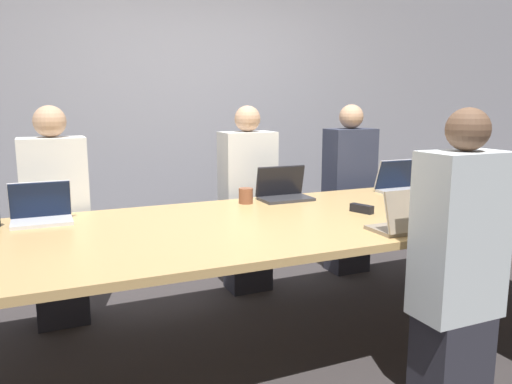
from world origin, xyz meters
TOP-DOWN VIEW (x-y plane):
  - ground_plane at (0.00, 0.00)m, footprint 24.00×24.00m
  - curtain_wall at (0.00, 1.95)m, footprint 12.00×0.06m
  - conference_table at (0.00, 0.00)m, footprint 4.12×1.34m
  - laptop_near_midright at (0.42, -0.53)m, footprint 0.35×0.23m
  - person_near_midright at (0.43, -0.87)m, footprint 0.40×0.24m
  - laptop_far_left at (-1.32, 0.47)m, footprint 0.33×0.22m
  - person_far_left at (-1.23, 0.85)m, footprint 0.40×0.24m
  - laptop_far_right at (1.17, 0.43)m, footprint 0.36×0.24m
  - person_far_right at (1.08, 0.97)m, footprint 0.40×0.24m
  - laptop_near_right at (1.14, -0.44)m, footprint 0.33×0.28m
  - bottle_near_right at (0.87, -0.29)m, footprint 0.07×0.07m
  - laptop_far_center at (0.23, 0.53)m, footprint 0.36×0.23m
  - person_far_center at (0.12, 0.91)m, footprint 0.40×0.24m
  - cup_far_center at (-0.06, 0.50)m, footprint 0.09×0.09m
  - stapler at (0.47, -0.05)m, footprint 0.09×0.16m
  - notebook at (0.90, -0.13)m, footprint 0.22×0.19m

SIDE VIEW (x-z plane):
  - ground_plane at x=0.00m, z-range 0.00..0.00m
  - person_far_center at x=0.12m, z-range -0.02..1.39m
  - person_near_midright at x=0.43m, z-range -0.02..1.39m
  - person_far_left at x=-1.23m, z-range -0.02..1.40m
  - person_far_right at x=1.08m, z-range -0.02..1.40m
  - conference_table at x=0.00m, z-range 0.34..1.11m
  - notebook at x=0.90m, z-range 0.77..0.79m
  - stapler at x=0.47m, z-range 0.77..0.82m
  - cup_far_center at x=-0.06m, z-range 0.77..0.88m
  - laptop_far_left at x=-1.32m, z-range 0.73..0.95m
  - laptop_near_midright at x=0.42m, z-range 0.73..0.96m
  - laptop_far_center at x=0.23m, z-range 0.73..0.96m
  - laptop_far_right at x=1.17m, z-range 0.72..0.96m
  - laptop_near_right at x=1.14m, z-range 0.71..0.99m
  - bottle_near_right at x=0.87m, z-range 0.76..0.99m
  - curtain_wall at x=0.00m, z-range 0.00..2.80m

